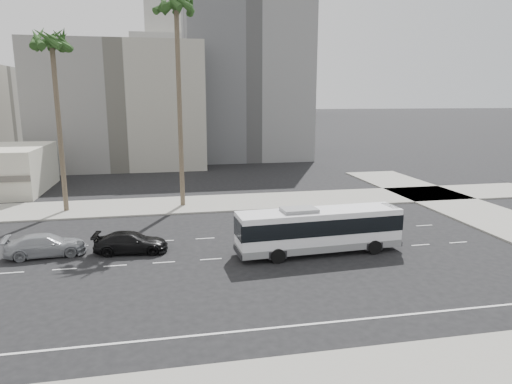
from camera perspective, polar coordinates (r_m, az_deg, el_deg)
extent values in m
plane|color=black|center=(30.34, -0.01, -8.10)|extent=(700.00, 700.00, 0.00)
cube|color=gray|center=(45.01, -3.82, -1.35)|extent=(120.00, 7.00, 0.15)
cube|color=gray|center=(73.27, -16.49, 10.35)|extent=(24.00, 18.00, 18.00)
cube|color=slate|center=(81.14, -1.59, 13.76)|extent=(20.00, 20.00, 26.00)
cube|color=beige|center=(278.23, -10.72, 14.11)|extent=(42.00, 42.00, 44.00)
cube|color=beige|center=(282.38, -11.04, 21.83)|extent=(26.00, 26.00, 32.00)
cube|color=slate|center=(264.02, -0.05, 17.27)|extent=(26.00, 26.00, 70.00)
cube|color=slate|center=(298.35, 3.69, 15.66)|extent=(22.00, 22.00, 60.00)
cube|color=white|center=(30.79, 7.93, -4.54)|extent=(11.23, 3.10, 2.49)
cube|color=black|center=(30.69, 7.95, -3.94)|extent=(11.29, 3.16, 1.05)
cube|color=gray|center=(31.11, 7.87, -6.49)|extent=(11.25, 3.14, 0.48)
cube|color=gray|center=(30.01, 5.41, -2.26)|extent=(2.38, 1.67, 0.29)
cube|color=#262628|center=(32.57, 16.79, -2.03)|extent=(0.68, 1.75, 0.29)
cylinder|color=black|center=(31.40, 14.77, -6.88)|extent=(0.96, 0.29, 0.96)
cylinder|color=black|center=(33.51, 12.95, -5.60)|extent=(0.96, 0.29, 0.96)
cylinder|color=black|center=(29.17, 2.53, -7.95)|extent=(0.96, 0.29, 0.96)
cylinder|color=black|center=(31.43, 1.47, -6.46)|extent=(0.96, 0.29, 0.96)
imported|color=black|center=(32.00, -15.47, -6.13)|extent=(2.43, 5.06, 1.42)
imported|color=#96999D|center=(33.31, -24.94, -6.07)|extent=(2.56, 5.25, 1.47)
cylinder|color=brown|center=(43.08, -9.59, 10.01)|extent=(0.50, 0.50, 18.15)
cylinder|color=brown|center=(44.10, -23.50, 7.03)|extent=(0.46, 0.46, 14.75)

